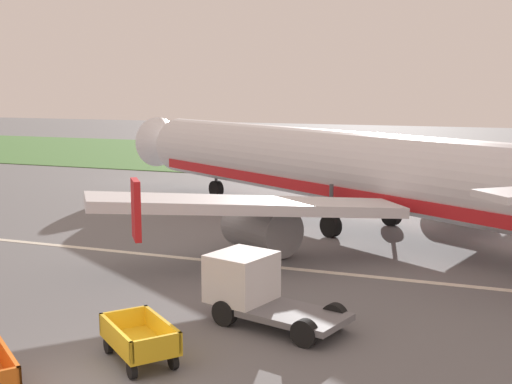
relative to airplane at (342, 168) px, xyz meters
name	(u,v)px	position (x,y,z in m)	size (l,w,h in m)	color
ground_plane	(90,384)	(-1.49, -20.47, -3.05)	(220.00, 220.00, 0.00)	slate
grass_strip	(400,162)	(-1.49, 30.47, -3.02)	(220.00, 28.00, 0.06)	#477A38
apron_stripe	(256,265)	(-1.49, -8.75, -3.05)	(120.00, 0.36, 0.01)	silver
airplane	(342,168)	(0.00, 0.00, 0.00)	(33.80, 28.26, 11.34)	silver
baggage_cart_third_in_row	(139,339)	(-1.04, -18.80, -2.45)	(3.22, 2.82, 1.07)	gold
service_truck_beside_carts	(254,287)	(0.75, -14.88, -1.95)	(4.72, 3.01, 2.10)	slate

